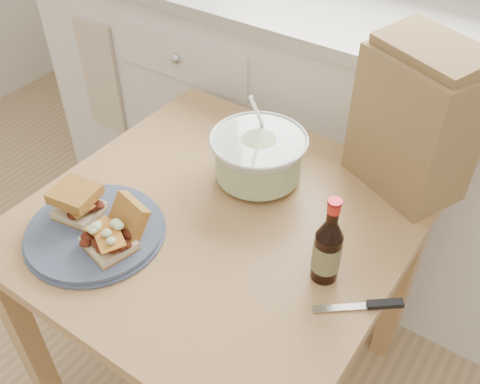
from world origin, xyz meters
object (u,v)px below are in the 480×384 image
Objects in this scene: dining_table at (220,245)px; paper_bag at (415,124)px; coleslaw_bowl at (258,159)px; beer_bottle at (327,249)px; plate at (95,232)px.

dining_table is 0.55m from paper_bag.
dining_table is 3.50× the size of coleslaw_bowl.
dining_table is 2.47× the size of paper_bag.
plate is at bearing -164.20° from beer_bottle.
beer_bottle is (0.29, -0.19, 0.02)m from coleslaw_bowl.
coleslaw_bowl is 0.71× the size of paper_bag.
coleslaw_bowl is at bearing 90.03° from dining_table.
paper_bag is (0.01, 0.39, 0.09)m from beer_bottle.
plate is 1.45× the size of beer_bottle.
paper_bag is (0.30, 0.36, 0.27)m from dining_table.
paper_bag reaches higher than beer_bottle.
dining_table is at bearing 169.63° from beer_bottle.
paper_bag is (0.30, 0.20, 0.11)m from coleslaw_bowl.
coleslaw_bowl is at bearing -122.76° from paper_bag.
coleslaw_bowl is 0.38m from paper_bag.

